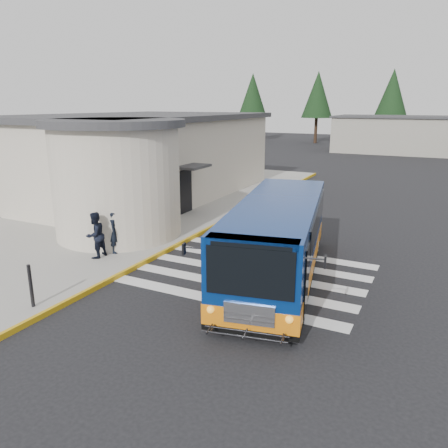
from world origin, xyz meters
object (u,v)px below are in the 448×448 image
at_px(transit_bus, 277,243).
at_px(bollard, 31,286).
at_px(pedestrian_a, 115,232).
at_px(pedestrian_b, 95,235).

height_order(transit_bus, bollard, transit_bus).
distance_m(pedestrian_a, bollard, 4.72).
bearing_deg(bollard, pedestrian_a, 101.96).
distance_m(pedestrian_b, bollard, 4.05).
height_order(transit_bus, pedestrian_b, transit_bus).
relative_size(transit_bus, pedestrian_a, 5.81).
xyz_separation_m(pedestrian_a, bollard, (0.98, -4.62, -0.20)).
xyz_separation_m(transit_bus, pedestrian_b, (-6.41, -1.36, -0.25)).
bearing_deg(pedestrian_a, bollard, 169.64).
relative_size(pedestrian_a, bollard, 1.33).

